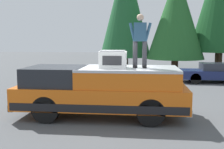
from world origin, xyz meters
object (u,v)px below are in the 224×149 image
at_px(pickup_truck, 102,91).
at_px(person_on_truck_bed, 140,39).
at_px(parked_car_navy, 216,73).
at_px(compressor_unit, 113,59).

bearing_deg(pickup_truck, person_on_truck_bed, -90.40).
height_order(person_on_truck_bed, parked_car_navy, person_on_truck_bed).
bearing_deg(person_on_truck_bed, parked_car_navy, -29.37).
height_order(compressor_unit, parked_car_navy, compressor_unit).
height_order(pickup_truck, person_on_truck_bed, person_on_truck_bed).
bearing_deg(compressor_unit, parked_car_navy, -33.14).
distance_m(compressor_unit, parked_car_navy, 9.80).
distance_m(pickup_truck, person_on_truck_bed, 2.09).
relative_size(pickup_truck, person_on_truck_bed, 3.28).
bearing_deg(compressor_unit, person_on_truck_bed, -77.32).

